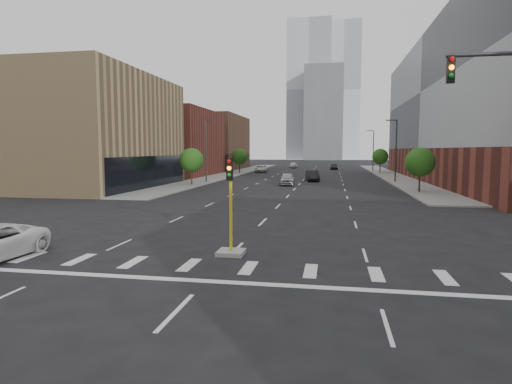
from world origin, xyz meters
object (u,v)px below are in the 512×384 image
(median_traffic_signal, at_px, (231,234))
(car_mid_right, at_px, (312,176))
(car_far_left, at_px, (261,169))
(car_distant, at_px, (294,165))
(car_near_left, at_px, (287,179))
(car_deep_right, at_px, (334,167))

(median_traffic_signal, xyz_separation_m, car_mid_right, (1.50, 47.02, -0.15))
(car_far_left, relative_size, car_distant, 1.21)
(median_traffic_signal, xyz_separation_m, car_near_left, (-1.50, 39.00, -0.14))
(car_mid_right, relative_size, car_distant, 1.11)
(median_traffic_signal, distance_m, car_near_left, 39.03)
(car_near_left, height_order, car_deep_right, car_near_left)
(car_mid_right, bearing_deg, car_deep_right, 76.45)
(car_near_left, xyz_separation_m, car_far_left, (-9.00, 32.65, -0.08))
(car_deep_right, bearing_deg, median_traffic_signal, -93.32)
(median_traffic_signal, height_order, car_far_left, median_traffic_signal)
(car_mid_right, bearing_deg, car_distant, 90.12)
(car_near_left, xyz_separation_m, car_deep_right, (6.41, 46.70, -0.16))
(median_traffic_signal, bearing_deg, car_near_left, 92.20)
(car_deep_right, bearing_deg, car_near_left, -97.86)
(car_near_left, height_order, car_far_left, car_near_left)
(car_deep_right, distance_m, car_distant, 12.76)
(median_traffic_signal, height_order, car_deep_right, median_traffic_signal)
(car_far_left, distance_m, car_distant, 22.01)
(median_traffic_signal, relative_size, car_near_left, 0.90)
(car_deep_right, relative_size, car_distant, 1.02)
(car_deep_right, xyz_separation_m, car_distant, (-10.40, 7.38, 0.10))
(car_far_left, bearing_deg, car_mid_right, -70.75)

